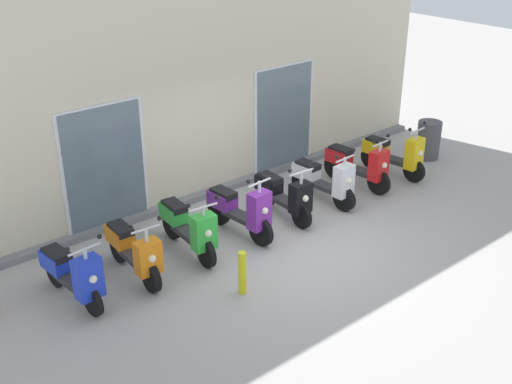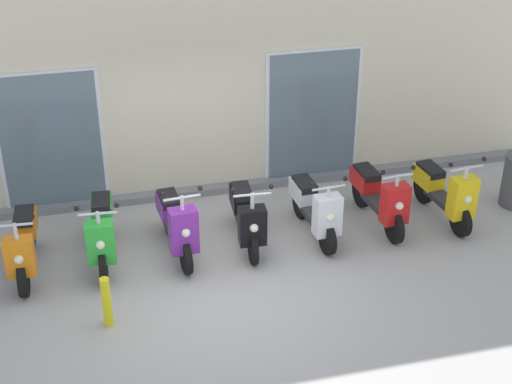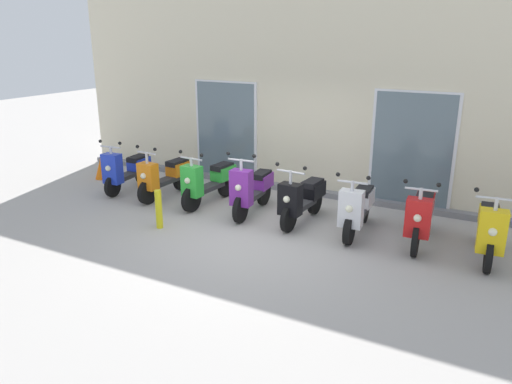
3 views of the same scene
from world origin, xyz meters
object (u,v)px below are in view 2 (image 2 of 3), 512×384
object	(u,v)px
scooter_green	(102,230)
curb_bollard	(107,302)
scooter_purple	(176,223)
scooter_black	(247,216)
scooter_white	(315,208)
scooter_yellow	(444,191)
scooter_orange	(24,244)
scooter_red	(379,196)

from	to	relation	value
scooter_green	curb_bollard	distance (m)	1.51
scooter_green	scooter_purple	distance (m)	1.04
scooter_green	scooter_black	world-z (taller)	scooter_black
scooter_green	scooter_white	xyz separation A→B (m)	(3.10, -0.09, -0.02)
scooter_green	curb_bollard	world-z (taller)	scooter_green
scooter_purple	scooter_yellow	size ratio (longest dim) A/B	1.03
scooter_orange	scooter_red	distance (m)	5.20
scooter_green	scooter_black	size ratio (longest dim) A/B	1.06
scooter_purple	scooter_red	xyz separation A→B (m)	(3.10, 0.07, -0.01)
scooter_orange	scooter_black	xyz separation A→B (m)	(3.13, -0.01, 0.01)
scooter_green	scooter_yellow	world-z (taller)	scooter_yellow
scooter_green	scooter_red	distance (m)	4.14
scooter_red	curb_bollard	size ratio (longest dim) A/B	2.34
curb_bollard	scooter_black	bearing A→B (deg)	34.02
scooter_purple	curb_bollard	world-z (taller)	scooter_purple
scooter_purple	scooter_yellow	xyz separation A→B (m)	(4.13, -0.03, -0.01)
scooter_purple	scooter_black	world-z (taller)	scooter_purple
scooter_yellow	scooter_purple	bearing A→B (deg)	179.58
scooter_white	curb_bollard	bearing A→B (deg)	-155.86
scooter_orange	scooter_black	world-z (taller)	scooter_black
scooter_purple	scooter_red	size ratio (longest dim) A/B	0.98
curb_bollard	scooter_orange	bearing A→B (deg)	124.70
scooter_orange	scooter_black	bearing A→B (deg)	-0.22
scooter_white	scooter_purple	bearing A→B (deg)	180.00
scooter_red	scooter_orange	bearing A→B (deg)	-179.58
scooter_black	curb_bollard	xyz separation A→B (m)	(-2.13, -1.44, -0.12)
scooter_purple	scooter_red	distance (m)	3.10
scooter_orange	scooter_yellow	bearing A→B (deg)	-0.59
scooter_purple	scooter_yellow	bearing A→B (deg)	-0.42
scooter_black	scooter_yellow	bearing A→B (deg)	-0.96
scooter_black	scooter_orange	bearing A→B (deg)	179.78
scooter_black	curb_bollard	bearing A→B (deg)	-145.98
curb_bollard	scooter_purple	bearing A→B (deg)	52.13
scooter_purple	curb_bollard	size ratio (longest dim) A/B	2.30
scooter_white	curb_bollard	world-z (taller)	scooter_white
scooter_green	scooter_red	world-z (taller)	scooter_red
scooter_orange	scooter_red	xyz separation A→B (m)	(5.20, 0.04, 0.04)
scooter_orange	scooter_green	distance (m)	1.07
scooter_purple	scooter_yellow	world-z (taller)	scooter_purple
scooter_orange	scooter_white	size ratio (longest dim) A/B	1.01
scooter_purple	curb_bollard	xyz separation A→B (m)	(-1.10, -1.42, -0.15)
scooter_black	curb_bollard	distance (m)	2.57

